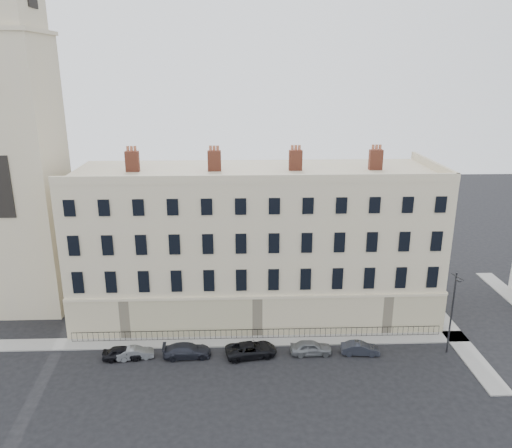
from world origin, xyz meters
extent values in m
plane|color=black|center=(0.00, 0.00, 0.00)|extent=(160.00, 160.00, 0.00)
cube|color=beige|center=(-6.00, 12.00, 7.50)|extent=(36.00, 12.00, 15.00)
cube|color=beige|center=(-6.00, 5.92, 2.00)|extent=(36.10, 0.18, 4.00)
cube|color=beige|center=(12.08, 12.00, 2.00)|extent=(0.18, 12.10, 4.00)
cube|color=beige|center=(-6.00, 6.15, 15.40)|extent=(36.00, 0.35, 0.80)
cube|color=beige|center=(11.85, 12.00, 15.40)|extent=(0.35, 12.00, 0.80)
cube|color=brown|center=(-18.00, 12.00, 16.00)|extent=(1.30, 0.70, 2.00)
cube|color=brown|center=(-10.00, 12.00, 16.00)|extent=(1.30, 0.70, 2.00)
cube|color=brown|center=(-2.00, 12.00, 16.00)|extent=(1.30, 0.70, 2.00)
cube|color=brown|center=(6.00, 12.00, 16.00)|extent=(1.30, 0.70, 2.00)
cube|color=beige|center=(-30.00, 14.00, 14.00)|extent=(8.00, 8.00, 28.00)
cube|color=gray|center=(-10.00, 5.00, 0.06)|extent=(48.00, 2.00, 0.12)
cube|color=gray|center=(13.00, 8.00, 0.06)|extent=(2.00, 24.00, 0.12)
cube|color=black|center=(-6.00, 5.40, 1.02)|extent=(35.00, 0.04, 0.04)
cube|color=black|center=(-6.00, 5.40, 0.12)|extent=(35.00, 0.04, 0.04)
imported|color=black|center=(-18.09, 2.47, 0.60)|extent=(3.63, 1.73, 1.20)
imported|color=slate|center=(-17.00, 2.52, 0.53)|extent=(3.36, 1.63, 1.06)
imported|color=#20212A|center=(-12.44, 2.60, 0.62)|extent=(4.40, 2.01, 1.25)
imported|color=black|center=(-6.70, 2.51, 0.64)|extent=(4.90, 2.88, 1.28)
imported|color=slate|center=(-1.29, 2.64, 0.64)|extent=(3.79, 1.57, 1.28)
imported|color=#22252D|center=(3.14, 2.44, 0.56)|extent=(3.51, 1.47, 1.13)
cylinder|color=#27282C|center=(11.11, 2.45, 3.92)|extent=(0.16, 0.16, 7.84)
cylinder|color=#27282C|center=(10.91, 1.79, 7.74)|extent=(0.53, 1.43, 0.10)
cube|color=#27282C|center=(10.70, 1.14, 7.69)|extent=(0.32, 0.52, 0.12)
camera|label=1|loc=(-7.72, -36.63, 24.81)|focal=35.00mm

